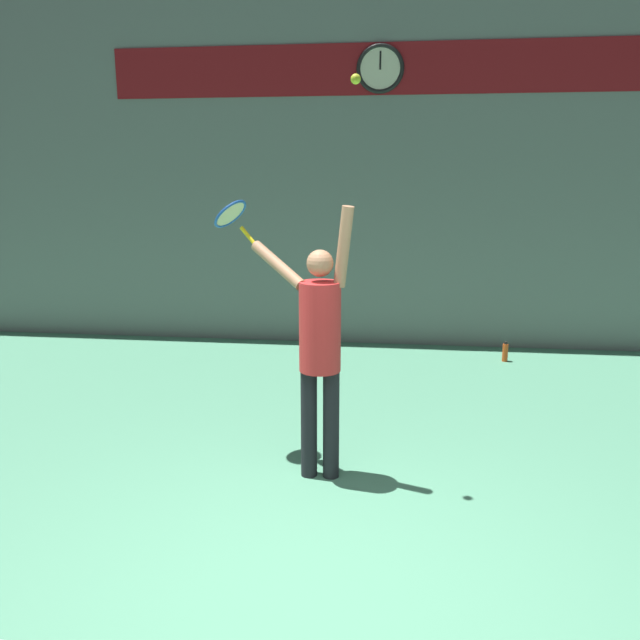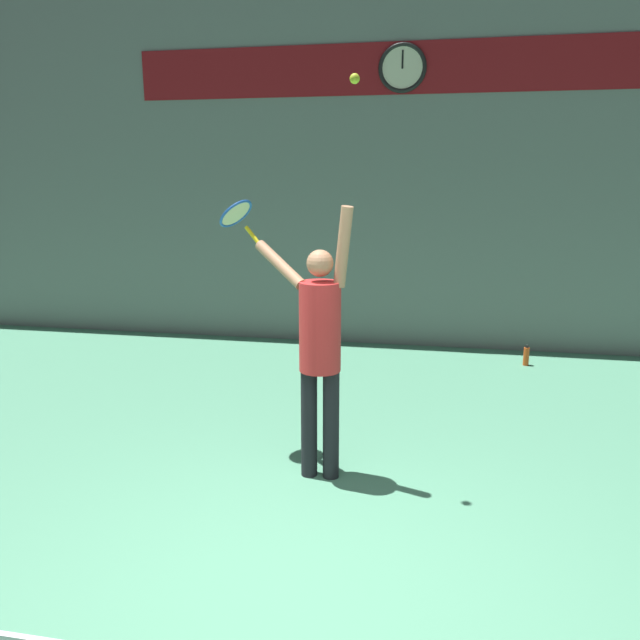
{
  "view_description": "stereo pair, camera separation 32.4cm",
  "coord_description": "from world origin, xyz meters",
  "px_view_note": "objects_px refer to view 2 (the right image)",
  "views": [
    {
      "loc": [
        0.4,
        -3.03,
        2.36
      ],
      "look_at": [
        -0.16,
        1.56,
        1.29
      ],
      "focal_mm": 35.0,
      "sensor_mm": 36.0,
      "label": 1
    },
    {
      "loc": [
        0.72,
        -2.98,
        2.36
      ],
      "look_at": [
        -0.16,
        1.56,
        1.29
      ],
      "focal_mm": 35.0,
      "sensor_mm": 36.0,
      "label": 2
    }
  ],
  "objects_px": {
    "tennis_racket": "(237,215)",
    "tennis_player": "(319,342)",
    "tennis_ball": "(355,79)",
    "water_bottle": "(526,356)",
    "scoreboard_clock": "(402,68)"
  },
  "relations": [
    {
      "from": "scoreboard_clock",
      "to": "tennis_racket",
      "type": "xyz_separation_m",
      "value": [
        -1.07,
        -3.73,
        -1.7
      ]
    },
    {
      "from": "scoreboard_clock",
      "to": "water_bottle",
      "type": "height_order",
      "value": "scoreboard_clock"
    },
    {
      "from": "tennis_player",
      "to": "tennis_racket",
      "type": "xyz_separation_m",
      "value": [
        -0.77,
        0.42,
        0.93
      ]
    },
    {
      "from": "scoreboard_clock",
      "to": "tennis_ball",
      "type": "relative_size",
      "value": 8.99
    },
    {
      "from": "tennis_ball",
      "to": "water_bottle",
      "type": "bearing_deg",
      "value": 63.61
    },
    {
      "from": "tennis_player",
      "to": "water_bottle",
      "type": "distance_m",
      "value": 4.14
    },
    {
      "from": "tennis_racket",
      "to": "water_bottle",
      "type": "relative_size",
      "value": 1.54
    },
    {
      "from": "scoreboard_clock",
      "to": "water_bottle",
      "type": "bearing_deg",
      "value": -21.46
    },
    {
      "from": "scoreboard_clock",
      "to": "tennis_ball",
      "type": "height_order",
      "value": "scoreboard_clock"
    },
    {
      "from": "tennis_racket",
      "to": "tennis_ball",
      "type": "relative_size",
      "value": 5.9
    },
    {
      "from": "tennis_ball",
      "to": "water_bottle",
      "type": "xyz_separation_m",
      "value": [
        1.76,
        3.55,
        -2.89
      ]
    },
    {
      "from": "scoreboard_clock",
      "to": "water_bottle",
      "type": "xyz_separation_m",
      "value": [
        1.72,
        -0.68,
        -3.62
      ]
    },
    {
      "from": "tennis_racket",
      "to": "tennis_player",
      "type": "bearing_deg",
      "value": -28.68
    },
    {
      "from": "scoreboard_clock",
      "to": "tennis_player",
      "type": "relative_size",
      "value": 0.29
    },
    {
      "from": "tennis_player",
      "to": "tennis_ball",
      "type": "distance_m",
      "value": 1.91
    }
  ]
}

